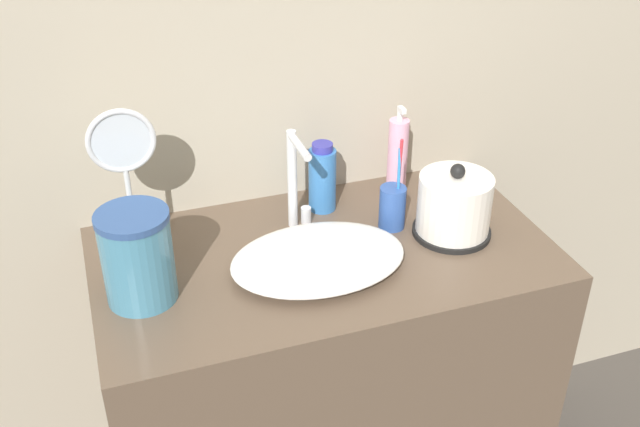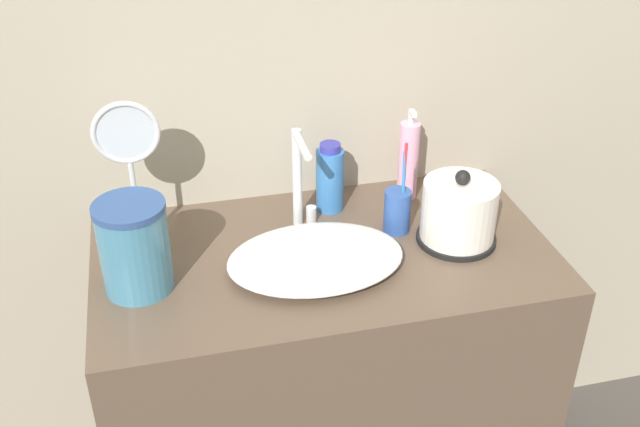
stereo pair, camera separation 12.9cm
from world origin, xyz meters
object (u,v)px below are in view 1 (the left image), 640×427
object	(u,v)px
electric_kettle	(454,208)
vanity_mirror	(126,173)
water_pitcher	(137,257)
lotion_bottle	(397,157)
toothbrush_cup	(393,206)
shampoo_bottle	(322,178)
faucet	(296,178)

from	to	relation	value
electric_kettle	vanity_mirror	xyz separation A→B (m)	(-0.69, 0.14, 0.14)
water_pitcher	lotion_bottle	bearing A→B (deg)	18.80
toothbrush_cup	shampoo_bottle	world-z (taller)	toothbrush_cup
electric_kettle	shampoo_bottle	size ratio (longest dim) A/B	1.04
lotion_bottle	faucet	bearing A→B (deg)	-165.60
faucet	electric_kettle	xyz separation A→B (m)	(0.33, -0.14, -0.06)
shampoo_bottle	electric_kettle	bearing A→B (deg)	-39.80
vanity_mirror	water_pitcher	size ratio (longest dim) A/B	1.76
toothbrush_cup	vanity_mirror	world-z (taller)	vanity_mirror
shampoo_bottle	water_pitcher	world-z (taller)	water_pitcher
vanity_mirror	toothbrush_cup	bearing A→B (deg)	-7.22
shampoo_bottle	faucet	bearing A→B (deg)	-143.58
shampoo_bottle	water_pitcher	size ratio (longest dim) A/B	0.88
faucet	vanity_mirror	world-z (taller)	vanity_mirror
vanity_mirror	water_pitcher	bearing A→B (deg)	-93.57
electric_kettle	shampoo_bottle	distance (m)	0.32
toothbrush_cup	water_pitcher	size ratio (longest dim) A/B	1.17
electric_kettle	toothbrush_cup	xyz separation A→B (m)	(-0.12, 0.07, -0.01)
faucet	water_pitcher	world-z (taller)	faucet
lotion_bottle	shampoo_bottle	bearing A→B (deg)	-177.11
faucet	toothbrush_cup	size ratio (longest dim) A/B	1.04
faucet	lotion_bottle	xyz separation A→B (m)	(0.28, 0.07, -0.03)
faucet	lotion_bottle	size ratio (longest dim) A/B	1.03
faucet	shampoo_bottle	xyz separation A→B (m)	(0.08, 0.06, -0.05)
toothbrush_cup	shampoo_bottle	bearing A→B (deg)	133.78
shampoo_bottle	vanity_mirror	bearing A→B (deg)	-172.58
electric_kettle	water_pitcher	world-z (taller)	water_pitcher
toothbrush_cup	shampoo_bottle	size ratio (longest dim) A/B	1.34
faucet	vanity_mirror	distance (m)	0.37
lotion_bottle	toothbrush_cup	bearing A→B (deg)	-117.10
toothbrush_cup	vanity_mirror	distance (m)	0.59
water_pitcher	shampoo_bottle	bearing A→B (deg)	24.97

